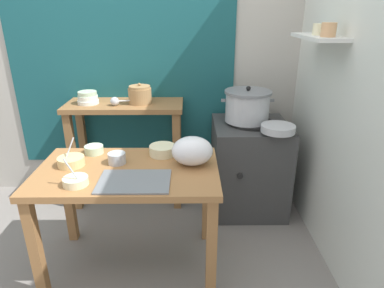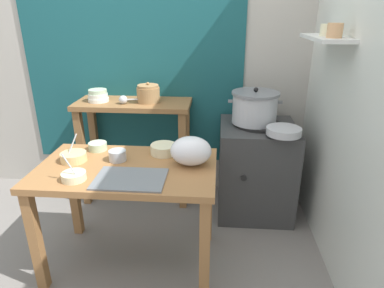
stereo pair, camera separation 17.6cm
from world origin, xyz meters
TOP-DOWN VIEW (x-y plane):
  - ground_plane at (0.00, 0.00)m, footprint 9.00×9.00m
  - wall_back at (0.08, 1.10)m, footprint 4.40×0.12m
  - wall_right at (1.40, 0.20)m, footprint 0.30×3.20m
  - prep_table at (0.04, -0.03)m, footprint 1.10×0.66m
  - back_shelf_table at (-0.12, 0.83)m, footprint 0.96×0.40m
  - stove_block at (0.92, 0.70)m, footprint 0.60×0.61m
  - steamer_pot at (0.88, 0.72)m, footprint 0.42×0.37m
  - clay_pot at (0.01, 0.83)m, footprint 0.19×0.19m
  - bowl_stack_enamel at (-0.41, 0.82)m, footprint 0.17×0.17m
  - ladle at (-0.17, 0.76)m, footprint 0.29×0.09m
  - serving_tray at (0.11, -0.20)m, footprint 0.40×0.28m
  - plastic_bag at (0.43, 0.03)m, footprint 0.25×0.20m
  - wide_pan at (1.07, 0.46)m, footprint 0.25×0.25m
  - prep_bowl_0 at (-0.31, 0.02)m, footprint 0.16×0.16m
  - prep_bowl_1 at (-0.04, 0.05)m, footprint 0.11×0.11m
  - prep_bowl_2 at (0.24, 0.19)m, footprint 0.17×0.17m
  - prep_bowl_3 at (-0.22, 0.21)m, footprint 0.12×0.12m
  - prep_bowl_4 at (-0.21, -0.22)m, footprint 0.14×0.14m

SIDE VIEW (x-z plane):
  - ground_plane at x=0.00m, z-range 0.00..0.00m
  - stove_block at x=0.92m, z-range -0.01..0.77m
  - prep_table at x=0.04m, z-range 0.25..0.97m
  - back_shelf_table at x=-0.12m, z-range 0.23..1.13m
  - serving_tray at x=0.11m, z-range 0.72..0.73m
  - prep_bowl_4 at x=-0.21m, z-range 0.66..0.83m
  - prep_bowl_3 at x=-0.22m, z-range 0.72..0.78m
  - prep_bowl_0 at x=-0.31m, z-range 0.67..0.84m
  - prep_bowl_2 at x=0.24m, z-range 0.72..0.79m
  - prep_bowl_1 at x=-0.04m, z-range 0.72..0.79m
  - wide_pan at x=1.07m, z-range 0.78..0.83m
  - plastic_bag at x=0.43m, z-range 0.72..0.90m
  - steamer_pot at x=0.88m, z-range 0.76..1.05m
  - ladle at x=-0.17m, z-range 0.90..0.97m
  - bowl_stack_enamel at x=-0.41m, z-range 0.90..1.00m
  - clay_pot at x=0.01m, z-range 0.89..1.05m
  - wall_right at x=1.40m, z-range 0.00..2.60m
  - wall_back at x=0.08m, z-range 0.00..2.60m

